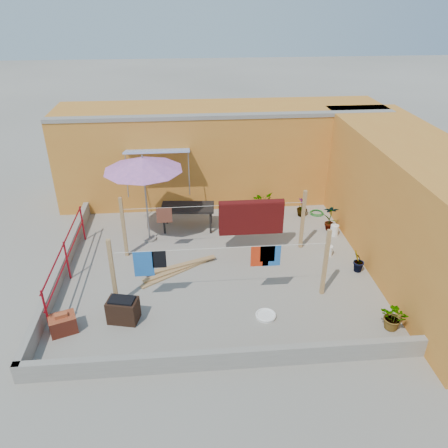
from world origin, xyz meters
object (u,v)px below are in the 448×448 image
Objects in this scene: outdoor_table at (188,209)px; plant_back_a at (262,202)px; brick_stack at (63,324)px; brazier at (123,310)px; white_basin at (266,315)px; patio_umbrella at (143,165)px; water_jug_b at (329,250)px; green_hose at (317,213)px; water_jug_a at (334,230)px.

plant_back_a is at bearing 21.14° from outdoor_table.
brick_stack is 0.89× the size of brazier.
plant_back_a is (0.79, 5.36, 0.31)m from white_basin.
outdoor_table is at bearing 57.88° from brick_stack.
outdoor_table is 2.51× the size of brick_stack.
patio_umbrella is at bearing -156.71° from plant_back_a.
water_jug_b is 0.70× the size of green_hose.
outdoor_table is 2.24× the size of brazier.
white_basin is (1.70, -4.40, -0.64)m from outdoor_table.
water_jug_b reaches higher than white_basin.
water_jug_b is (-0.51, -1.10, -0.02)m from water_jug_a.
brick_stack reaches higher than green_hose.
brazier is 5.92m from water_jug_b.
patio_umbrella is at bearing 165.55° from water_jug_b.
brazier is 1.56× the size of white_basin.
water_jug_a is at bearing 65.21° from water_jug_b.
brick_stack reaches higher than white_basin.
water_jug_a is (7.24, 3.64, -0.04)m from brick_stack.
plant_back_a is at bearing 45.74° from brick_stack.
outdoor_table is 4.41m from water_jug_b.
white_basin is 1.45× the size of water_jug_b.
patio_umbrella is 4.73m from brick_stack.
white_basin is 5.43m from plant_back_a.
patio_umbrella is 3.56× the size of brazier.
brick_stack is 8.75m from green_hose.
white_basin is at bearing -98.36° from plant_back_a.
green_hose is at bearing 62.57° from white_basin.
plant_back_a is (3.66, 1.58, -2.04)m from patio_umbrella.
water_jug_b is (5.46, 2.28, -0.15)m from brazier.
green_hose is at bearing 8.16° from outdoor_table.
plant_back_a reaches higher than brick_stack.
brazier is at bearing -157.30° from water_jug_b.
white_basin is (3.23, -0.19, -0.25)m from brazier.
water_jug_b is at bearing 20.69° from brick_stack.
water_jug_a is 1.21m from water_jug_b.
plant_back_a reaches higher than water_jug_b.
water_jug_b is at bearing -14.45° from patio_umbrella.
brick_stack is 4.51m from white_basin.
outdoor_table is 4.40m from green_hose.
brick_stack is at bearing -134.26° from plant_back_a.
brazier is at bearing -140.38° from green_hose.
brazier reaches higher than green_hose.
patio_umbrella reaches higher than water_jug_a.
patio_umbrella is 6.04m from water_jug_a.
green_hose is (7.11, 5.09, -0.18)m from brick_stack.
brick_stack is (-2.81, -4.47, -0.47)m from outdoor_table.
plant_back_a is at bearing 81.64° from white_basin.
plant_back_a reaches higher than water_jug_a.
brick_stack is 0.94× the size of plant_back_a.
green_hose is at bearing 12.67° from patio_umbrella.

